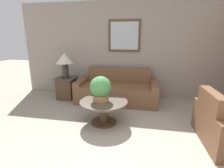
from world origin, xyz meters
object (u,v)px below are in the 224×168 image
at_px(side_table, 67,88).
at_px(potted_plant_on_table, 101,89).
at_px(couch_main, 117,91).
at_px(coffee_table, 104,107).
at_px(table_lamp, 65,60).

bearing_deg(side_table, potted_plant_on_table, -43.27).
bearing_deg(potted_plant_on_table, side_table, 136.73).
xyz_separation_m(couch_main, potted_plant_on_table, (-0.11, -1.25, 0.42)).
xyz_separation_m(coffee_table, potted_plant_on_table, (-0.06, -0.01, 0.38)).
height_order(coffee_table, side_table, side_table).
bearing_deg(couch_main, potted_plant_on_table, -95.17).
height_order(couch_main, potted_plant_on_table, potted_plant_on_table).
relative_size(table_lamp, potted_plant_on_table, 1.37).
bearing_deg(side_table, couch_main, 1.06).
relative_size(couch_main, table_lamp, 3.11).
distance_m(couch_main, table_lamp, 1.61).
distance_m(coffee_table, potted_plant_on_table, 0.38).
distance_m(couch_main, potted_plant_on_table, 1.32).
bearing_deg(table_lamp, side_table, 63.43).
distance_m(table_lamp, potted_plant_on_table, 1.81).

